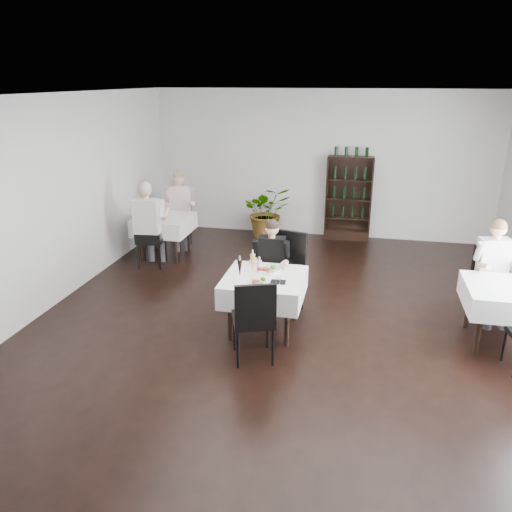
{
  "coord_description": "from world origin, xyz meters",
  "views": [
    {
      "loc": [
        0.86,
        -5.87,
        3.19
      ],
      "look_at": [
        -0.45,
        0.2,
        0.97
      ],
      "focal_mm": 35.0,
      "sensor_mm": 36.0,
      "label": 1
    }
  ],
  "objects_px": {
    "wine_shelf": "(348,199)",
    "potted_tree": "(267,212)",
    "main_table": "(264,287)",
    "diner_main": "(271,260)"
  },
  "relations": [
    {
      "from": "wine_shelf",
      "to": "potted_tree",
      "type": "xyz_separation_m",
      "value": [
        -1.67,
        -0.19,
        -0.3
      ]
    },
    {
      "from": "wine_shelf",
      "to": "main_table",
      "type": "distance_m",
      "value": 4.41
    },
    {
      "from": "wine_shelf",
      "to": "potted_tree",
      "type": "distance_m",
      "value": 1.71
    },
    {
      "from": "wine_shelf",
      "to": "diner_main",
      "type": "xyz_separation_m",
      "value": [
        -0.92,
        -3.74,
        -0.06
      ]
    },
    {
      "from": "main_table",
      "to": "potted_tree",
      "type": "distance_m",
      "value": 4.2
    },
    {
      "from": "potted_tree",
      "to": "diner_main",
      "type": "relative_size",
      "value": 0.8
    },
    {
      "from": "wine_shelf",
      "to": "main_table",
      "type": "height_order",
      "value": "wine_shelf"
    },
    {
      "from": "main_table",
      "to": "wine_shelf",
      "type": "bearing_deg",
      "value": 78.22
    },
    {
      "from": "potted_tree",
      "to": "diner_main",
      "type": "distance_m",
      "value": 3.64
    },
    {
      "from": "wine_shelf",
      "to": "diner_main",
      "type": "distance_m",
      "value": 3.85
    }
  ]
}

